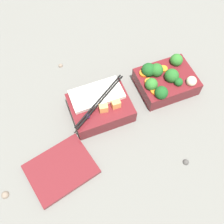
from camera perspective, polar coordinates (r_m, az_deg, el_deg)
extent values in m
plane|color=slate|center=(0.82, 5.33, 3.55)|extent=(3.00, 3.00, 0.00)
cube|color=maroon|center=(0.84, 11.72, 6.37)|extent=(0.17, 0.14, 0.05)
sphere|color=#236023|center=(0.81, 12.86, 7.69)|extent=(0.04, 0.04, 0.04)
sphere|color=#19511E|center=(0.81, 14.27, 6.34)|extent=(0.03, 0.03, 0.03)
sphere|color=#236023|center=(0.81, 9.64, 8.96)|extent=(0.04, 0.04, 0.04)
sphere|color=#2D7028|center=(0.85, 13.84, 10.92)|extent=(0.04, 0.04, 0.04)
sphere|color=#2D7028|center=(0.78, 8.57, 5.98)|extent=(0.04, 0.04, 0.04)
sphere|color=#19511E|center=(0.81, 7.94, 9.04)|extent=(0.04, 0.04, 0.04)
sphere|color=#19511E|center=(0.77, 10.68, 4.16)|extent=(0.04, 0.04, 0.04)
cylinder|color=orange|center=(0.83, 11.18, 9.24)|extent=(0.02, 0.02, 0.01)
cylinder|color=orange|center=(0.78, 9.34, 4.58)|extent=(0.03, 0.03, 0.01)
cylinder|color=orange|center=(0.79, 8.19, 6.23)|extent=(0.04, 0.04, 0.01)
cylinder|color=orange|center=(0.81, 6.97, 8.38)|extent=(0.03, 0.03, 0.01)
sphere|color=beige|center=(0.82, 16.91, 6.44)|extent=(0.03, 0.03, 0.03)
sphere|color=beige|center=(0.81, 9.38, 8.63)|extent=(0.03, 0.03, 0.03)
cube|color=maroon|center=(0.77, -2.54, 0.93)|extent=(0.17, 0.14, 0.05)
cube|color=silver|center=(0.76, -3.37, 3.84)|extent=(0.15, 0.08, 0.01)
cube|color=#F4A356|center=(0.73, 0.89, 1.74)|extent=(0.02, 0.02, 0.02)
cube|color=#F4A356|center=(0.72, -1.84, 0.83)|extent=(0.03, 0.02, 0.02)
sphere|color=#381942|center=(0.72, -5.32, -0.87)|extent=(0.01, 0.01, 0.01)
cylinder|color=black|center=(0.74, -2.87, 2.64)|extent=(0.18, 0.12, 0.01)
cylinder|color=black|center=(0.73, -2.43, 2.37)|extent=(0.18, 0.12, 0.01)
cube|color=maroon|center=(0.72, -11.03, -12.12)|extent=(0.19, 0.17, 0.01)
sphere|color=#474442|center=(0.75, 15.82, -10.37)|extent=(0.02, 0.02, 0.02)
sphere|color=#7A6B5B|center=(0.91, -11.16, 9.96)|extent=(0.01, 0.01, 0.01)
sphere|color=#7A6B5B|center=(0.74, -22.31, -16.29)|extent=(0.02, 0.02, 0.02)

